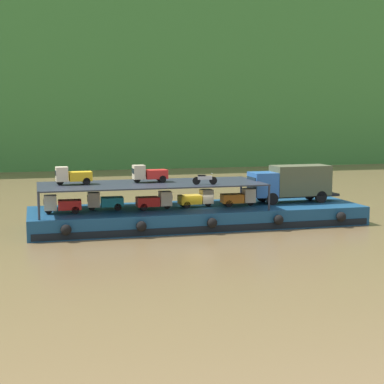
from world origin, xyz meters
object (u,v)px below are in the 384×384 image
mini_truck_lower_mid (155,201)px  mini_truck_lower_aft (105,201)px  motorcycle_upper_port (205,179)px  mini_truck_lower_stern (62,204)px  mini_truck_lower_bow (239,197)px  mini_truck_lower_fore (196,198)px  mini_truck_upper_stern (73,176)px  mini_truck_upper_mid (149,174)px  cargo_barge (198,216)px  covered_lorry (292,182)px

mini_truck_lower_mid → mini_truck_lower_aft: bearing=169.9°
motorcycle_upper_port → mini_truck_lower_stern: bearing=172.5°
motorcycle_upper_port → mini_truck_lower_aft: bearing=163.6°
mini_truck_lower_mid → mini_truck_lower_bow: (6.93, 0.02, 0.00)m
mini_truck_lower_stern → mini_truck_lower_fore: bearing=2.2°
mini_truck_lower_fore → motorcycle_upper_port: bearing=-85.3°
mini_truck_upper_stern → motorcycle_upper_port: (9.73, -2.57, -0.26)m
mini_truck_lower_aft → motorcycle_upper_port: motorcycle_upper_port is taller
mini_truck_lower_stern → mini_truck_lower_mid: 7.07m
mini_truck_lower_aft → mini_truck_lower_mid: 3.86m
mini_truck_lower_mid → mini_truck_upper_mid: size_ratio=0.99×
mini_truck_lower_aft → mini_truck_lower_fore: 7.26m
mini_truck_lower_bow → mini_truck_lower_aft: bearing=176.5°
mini_truck_lower_aft → mini_truck_upper_mid: (3.61, 0.53, 2.00)m
mini_truck_lower_stern → mini_truck_lower_aft: same height
cargo_barge → mini_truck_upper_stern: (-9.76, 0.64, 3.44)m
covered_lorry → mini_truck_lower_mid: 11.98m
mini_truck_lower_aft → mini_truck_lower_fore: (7.25, -0.37, 0.00)m
mini_truck_upper_mid → mini_truck_lower_aft: bearing=-171.7°
cargo_barge → motorcycle_upper_port: (-0.03, -1.93, 3.18)m
covered_lorry → mini_truck_lower_bow: 5.15m
mini_truck_lower_mid → mini_truck_lower_bow: 6.93m
motorcycle_upper_port → mini_truck_upper_mid: bearing=144.4°
covered_lorry → mini_truck_lower_aft: bearing=-179.4°
mini_truck_lower_fore → mini_truck_upper_stern: (-9.59, 0.76, 2.00)m
mini_truck_lower_bow → mini_truck_upper_stern: 13.26m
mini_truck_lower_aft → mini_truck_lower_mid: size_ratio=1.02×
mini_truck_lower_mid → mini_truck_lower_fore: 3.46m
mini_truck_upper_stern → motorcycle_upper_port: 10.07m
covered_lorry → mini_truck_upper_stern: size_ratio=2.85×
mini_truck_upper_mid → motorcycle_upper_port: 4.66m
cargo_barge → motorcycle_upper_port: size_ratio=14.00×
cargo_barge → mini_truck_lower_bow: size_ratio=9.53×
mini_truck_lower_bow → mini_truck_upper_mid: size_ratio=1.00×
mini_truck_upper_stern → mini_truck_lower_stern: bearing=-128.7°
mini_truck_lower_aft → mini_truck_upper_stern: bearing=170.5°
mini_truck_lower_mid → mini_truck_lower_bow: bearing=0.1°
mini_truck_lower_aft → mini_truck_upper_stern: size_ratio=1.01×
mini_truck_lower_stern → mini_truck_upper_mid: 7.29m
mini_truck_lower_fore → mini_truck_upper_mid: mini_truck_upper_mid is taller
mini_truck_upper_mid → motorcycle_upper_port: mini_truck_upper_mid is taller
covered_lorry → mini_truck_lower_fore: covered_lorry is taller
covered_lorry → mini_truck_lower_bow: size_ratio=2.84×
covered_lorry → mini_truck_upper_mid: bearing=178.3°
motorcycle_upper_port → mini_truck_lower_mid: bearing=157.3°
mini_truck_lower_bow → cargo_barge: bearing=173.0°
covered_lorry → mini_truck_lower_fore: size_ratio=2.83×
mini_truck_lower_fore → mini_truck_lower_bow: size_ratio=1.00×
cargo_barge → mini_truck_lower_aft: bearing=178.0°
cargo_barge → motorcycle_upper_port: bearing=-90.8°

